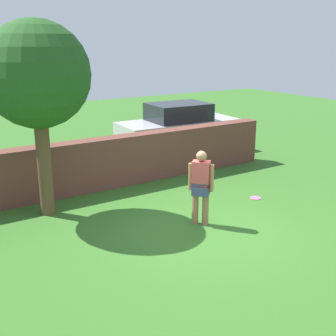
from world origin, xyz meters
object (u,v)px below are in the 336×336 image
object	(u,v)px
tree	(37,76)
car	(178,128)
person	(201,184)
frisbee_pink	(255,198)

from	to	relation	value
tree	car	bearing A→B (deg)	28.65
person	car	world-z (taller)	car
car	tree	bearing A→B (deg)	31.61
tree	person	xyz separation A→B (m)	(2.56, -2.35, -2.18)
car	frisbee_pink	world-z (taller)	car
tree	person	world-z (taller)	tree
frisbee_pink	tree	bearing A→B (deg)	158.38
tree	person	size ratio (longest dim) A/B	2.62
car	frisbee_pink	xyz separation A→B (m)	(-1.03, -4.96, -0.85)
person	frisbee_pink	xyz separation A→B (m)	(2.11, 0.50, -0.89)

